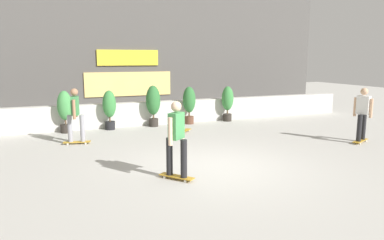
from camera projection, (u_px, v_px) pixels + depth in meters
The scene contains 12 objects.
ground_plane at pixel (215, 167), 8.60m from camera, with size 48.00×48.00×0.00m, color #B2AFA8.
planter_wall at pixel (149, 113), 14.01m from camera, with size 18.00×0.40×0.90m, color beige.
building_backdrop at pixel (126, 44), 17.19m from camera, with size 20.00×2.08×6.50m.
potted_plant_0 at pixel (65, 109), 12.38m from camera, with size 0.50×0.50×1.47m.
potted_plant_1 at pixel (109, 107), 12.95m from camera, with size 0.48×0.48×1.43m.
potted_plant_2 at pixel (153, 103), 13.54m from camera, with size 0.54×0.54×1.56m.
potted_plant_3 at pixel (189, 102), 14.08m from camera, with size 0.50×0.50×1.48m.
potted_plant_4 at pixel (228, 101), 14.71m from camera, with size 0.48×0.48×1.44m.
skater_mid_plaza at pixel (75, 113), 10.71m from camera, with size 0.82×0.55×1.70m.
skater_by_wall_right at pixel (363, 113), 10.89m from camera, with size 0.81×0.52×1.70m.
skater_far_right at pixel (176, 137), 7.54m from camera, with size 0.66×0.75×1.70m.
skateboard_near_camera at pixel (184, 131), 12.54m from camera, with size 0.71×0.70×0.08m.
Camera 1 is at (-3.60, -7.48, 2.58)m, focal length 33.42 mm.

